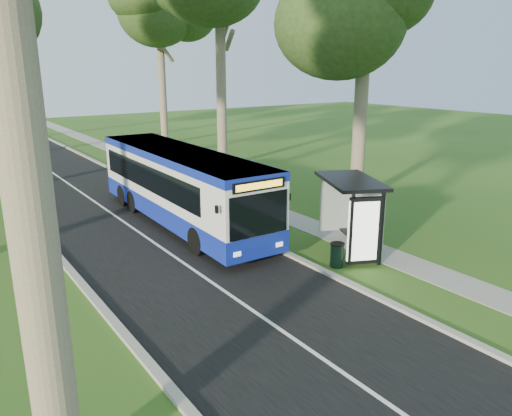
% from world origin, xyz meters
% --- Properties ---
extents(ground, '(120.00, 120.00, 0.00)m').
position_xyz_m(ground, '(0.00, 0.00, 0.00)').
color(ground, '#2C551A').
rests_on(ground, ground).
extents(road, '(7.00, 100.00, 0.02)m').
position_xyz_m(road, '(-3.50, 10.00, 0.01)').
color(road, black).
rests_on(road, ground).
extents(kerb_east, '(0.25, 100.00, 0.12)m').
position_xyz_m(kerb_east, '(0.00, 10.00, 0.06)').
color(kerb_east, '#9E9B93').
rests_on(kerb_east, ground).
extents(kerb_west, '(0.25, 100.00, 0.12)m').
position_xyz_m(kerb_west, '(-7.00, 10.00, 0.06)').
color(kerb_west, '#9E9B93').
rests_on(kerb_west, ground).
extents(centre_line, '(0.12, 100.00, 0.00)m').
position_xyz_m(centre_line, '(-3.50, 10.00, 0.02)').
color(centre_line, white).
rests_on(centre_line, road).
extents(footpath, '(1.50, 100.00, 0.02)m').
position_xyz_m(footpath, '(3.00, 10.00, 0.01)').
color(footpath, gray).
rests_on(footpath, ground).
extents(bus, '(2.83, 12.31, 3.25)m').
position_xyz_m(bus, '(-1.44, 7.76, 1.68)').
color(bus, white).
rests_on(bus, ground).
extents(bus_shelter, '(2.96, 3.69, 2.80)m').
position_xyz_m(bus_shelter, '(2.19, 0.62, 1.98)').
color(bus_shelter, black).
rests_on(bus_shelter, ground).
extents(litter_bin, '(0.49, 0.49, 0.86)m').
position_xyz_m(litter_bin, '(0.74, 0.28, 0.44)').
color(litter_bin, black).
rests_on(litter_bin, ground).
extents(tree_east_c, '(5.20, 5.20, 14.49)m').
position_xyz_m(tree_east_c, '(6.80, 18.00, 10.74)').
color(tree_east_c, '#7A6B56').
rests_on(tree_east_c, ground).
extents(tree_east_d, '(5.20, 5.20, 13.69)m').
position_xyz_m(tree_east_d, '(8.00, 30.00, 10.15)').
color(tree_east_d, '#7A6B56').
rests_on(tree_east_d, ground).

